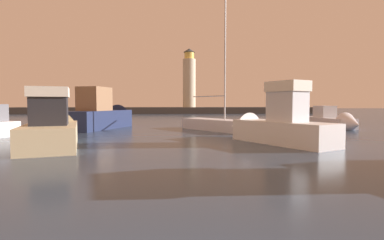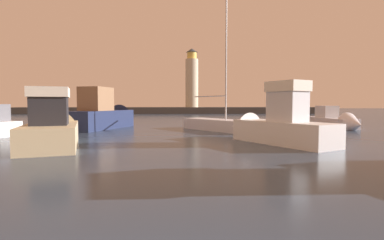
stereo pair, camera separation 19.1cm
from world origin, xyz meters
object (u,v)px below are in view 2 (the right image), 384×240
(motorboat_4, at_px, (337,122))
(sailboat_moored, at_px, (220,124))
(motorboat_1, at_px, (272,125))
(motorboat_3, at_px, (107,115))
(lighthouse, at_px, (192,80))
(mooring_buoy, at_px, (288,124))
(motorboat_0, at_px, (54,128))

(motorboat_4, xyz_separation_m, sailboat_moored, (-10.51, -1.45, -0.08))
(motorboat_1, relative_size, motorboat_3, 0.79)
(lighthouse, distance_m, motorboat_4, 43.06)
(lighthouse, relative_size, motorboat_3, 1.37)
(mooring_buoy, bearing_deg, motorboat_0, -152.68)
(motorboat_0, height_order, motorboat_1, motorboat_1)
(motorboat_0, height_order, sailboat_moored, sailboat_moored)
(lighthouse, height_order, motorboat_0, lighthouse)
(lighthouse, relative_size, motorboat_4, 1.84)
(motorboat_1, bearing_deg, motorboat_4, 45.29)
(lighthouse, bearing_deg, motorboat_4, -76.41)
(lighthouse, height_order, motorboat_3, lighthouse)
(motorboat_1, xyz_separation_m, motorboat_3, (-11.34, 10.96, 0.17))
(motorboat_3, relative_size, mooring_buoy, 9.69)
(motorboat_3, height_order, motorboat_4, motorboat_3)
(mooring_buoy, bearing_deg, lighthouse, 97.31)
(motorboat_0, relative_size, motorboat_1, 1.09)
(motorboat_4, bearing_deg, motorboat_3, 174.01)
(lighthouse, bearing_deg, motorboat_3, -104.46)
(motorboat_0, xyz_separation_m, sailboat_moored, (10.03, 7.47, -0.32))
(motorboat_1, distance_m, mooring_buoy, 9.18)
(motorboat_3, distance_m, motorboat_4, 20.22)
(motorboat_0, bearing_deg, lighthouse, 78.13)
(motorboat_3, xyz_separation_m, mooring_buoy, (15.50, -2.79, -0.64))
(motorboat_4, relative_size, sailboat_moored, 0.62)
(lighthouse, height_order, motorboat_4, lighthouse)
(motorboat_0, xyz_separation_m, mooring_buoy, (15.94, 8.24, -0.36))
(motorboat_0, bearing_deg, motorboat_4, 23.47)
(mooring_buoy, bearing_deg, sailboat_moored, -172.57)
(motorboat_1, distance_m, motorboat_4, 12.45)
(lighthouse, xyz_separation_m, motorboat_0, (-10.55, -50.24, -6.65))
(lighthouse, distance_m, motorboat_1, 50.61)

